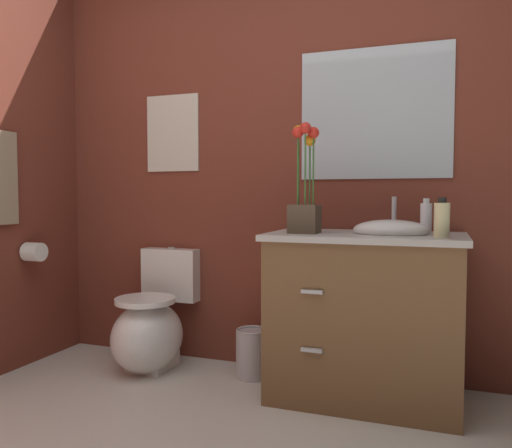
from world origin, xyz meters
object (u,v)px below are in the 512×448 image
at_px(toilet, 152,327).
at_px(vanity_cabinet, 365,314).
at_px(flower_vase, 305,197).
at_px(trash_bin, 252,353).
at_px(toilet_paper_roll, 34,252).
at_px(soap_bottle, 442,219).
at_px(lotion_bottle, 426,217).
at_px(wall_mirror, 374,113).
at_px(wall_poster, 173,133).

xyz_separation_m(toilet, vanity_cabinet, (1.23, -0.03, 0.18)).
bearing_deg(flower_vase, trash_bin, 153.25).
bearing_deg(toilet_paper_roll, flower_vase, 3.21).
relative_size(soap_bottle, lotion_bottle, 1.03).
height_order(flower_vase, wall_mirror, wall_mirror).
bearing_deg(trash_bin, flower_vase, -26.75).
distance_m(soap_bottle, wall_poster, 1.71).
xyz_separation_m(flower_vase, lotion_bottle, (0.56, 0.19, -0.10)).
bearing_deg(soap_bottle, wall_mirror, 128.21).
relative_size(toilet, toilet_paper_roll, 6.27).
distance_m(flower_vase, soap_bottle, 0.65).
distance_m(soap_bottle, trash_bin, 1.26).
bearing_deg(vanity_cabinet, trash_bin, 171.76).
bearing_deg(vanity_cabinet, toilet_paper_roll, -174.87).
bearing_deg(lotion_bottle, soap_bottle, -74.12).
distance_m(soap_bottle, toilet_paper_roll, 2.25).
bearing_deg(vanity_cabinet, lotion_bottle, 20.96).
xyz_separation_m(vanity_cabinet, wall_mirror, (-0.00, 0.29, 1.03)).
relative_size(toilet, lotion_bottle, 4.02).
height_order(soap_bottle, wall_mirror, wall_mirror).
distance_m(lotion_bottle, wall_mirror, 0.64).
xyz_separation_m(lotion_bottle, toilet_paper_roll, (-2.17, -0.27, -0.22)).
bearing_deg(toilet_paper_roll, toilet, 16.42).
bearing_deg(wall_poster, toilet_paper_roll, -145.16).
relative_size(wall_mirror, toilet_paper_roll, 7.27).
xyz_separation_m(vanity_cabinet, wall_poster, (-1.23, 0.29, 0.97)).
height_order(vanity_cabinet, toilet_paper_roll, vanity_cabinet).
height_order(vanity_cabinet, wall_poster, wall_poster).
height_order(trash_bin, wall_mirror, wall_mirror).
bearing_deg(lotion_bottle, toilet_paper_roll, -172.78).
height_order(vanity_cabinet, soap_bottle, vanity_cabinet).
xyz_separation_m(toilet, toilet_paper_roll, (-0.67, -0.20, 0.44)).
xyz_separation_m(lotion_bottle, trash_bin, (-0.90, -0.01, -0.77)).
relative_size(soap_bottle, wall_mirror, 0.22).
xyz_separation_m(toilet, trash_bin, (0.60, 0.06, -0.11)).
xyz_separation_m(wall_poster, toilet_paper_roll, (-0.67, -0.46, -0.71)).
xyz_separation_m(trash_bin, wall_poster, (-0.60, 0.20, 1.26)).
height_order(vanity_cabinet, flower_vase, flower_vase).
relative_size(flower_vase, wall_mirror, 0.67).
bearing_deg(lotion_bottle, wall_poster, 172.83).
height_order(toilet, wall_mirror, wall_mirror).
height_order(trash_bin, toilet_paper_roll, toilet_paper_roll).
bearing_deg(trash_bin, lotion_bottle, 0.89).
height_order(vanity_cabinet, wall_mirror, wall_mirror).
bearing_deg(flower_vase, wall_mirror, 52.58).
bearing_deg(wall_poster, lotion_bottle, -7.17).
relative_size(wall_poster, wall_mirror, 0.59).
relative_size(trash_bin, toilet_paper_roll, 2.47).
relative_size(toilet, soap_bottle, 3.89).
height_order(toilet, flower_vase, flower_vase).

